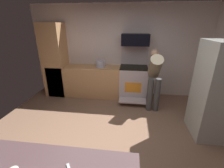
# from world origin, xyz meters

# --- Properties ---
(ground_plane) EXTENTS (5.20, 4.80, 0.02)m
(ground_plane) POSITION_xyz_m (0.00, 0.00, -0.01)
(ground_plane) COLOR #82604A
(wall_back) EXTENTS (5.20, 0.12, 2.60)m
(wall_back) POSITION_xyz_m (0.00, 2.34, 1.30)
(wall_back) COLOR silver
(wall_back) RESTS_ON ground
(lower_cabinet_run) EXTENTS (2.40, 0.60, 0.90)m
(lower_cabinet_run) POSITION_xyz_m (-0.90, 1.98, 0.45)
(lower_cabinet_run) COLOR tan
(lower_cabinet_run) RESTS_ON ground
(cabinet_column) EXTENTS (0.60, 0.60, 2.10)m
(cabinet_column) POSITION_xyz_m (-1.90, 1.98, 1.05)
(cabinet_column) COLOR tan
(cabinet_column) RESTS_ON ground
(oven_range) EXTENTS (0.76, 0.97, 1.51)m
(oven_range) POSITION_xyz_m (0.42, 1.97, 0.51)
(oven_range) COLOR #BFB2B6
(oven_range) RESTS_ON ground
(microwave) EXTENTS (0.74, 0.38, 0.31)m
(microwave) POSITION_xyz_m (0.42, 2.06, 1.67)
(microwave) COLOR black
(microwave) RESTS_ON oven_range
(refrigerator) EXTENTS (0.88, 0.76, 1.81)m
(refrigerator) POSITION_xyz_m (2.03, 0.52, 0.91)
(refrigerator) COLOR beige
(refrigerator) RESTS_ON ground
(person_cook) EXTENTS (0.31, 0.69, 1.47)m
(person_cook) POSITION_xyz_m (0.92, 1.45, 0.88)
(person_cook) COLOR #474747
(person_cook) RESTS_ON ground
(stock_pot) EXTENTS (0.27, 0.27, 0.20)m
(stock_pot) POSITION_xyz_m (-0.54, 1.98, 1.00)
(stock_pot) COLOR #B3B3C7
(stock_pot) RESTS_ON lower_cabinet_run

